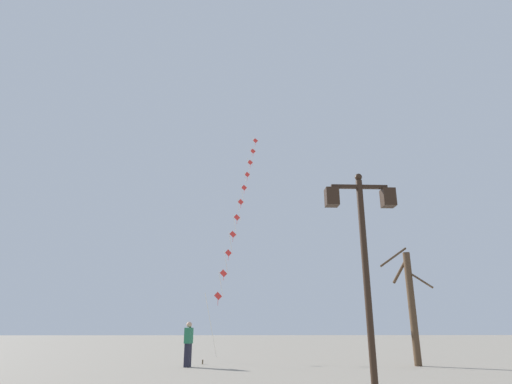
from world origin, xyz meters
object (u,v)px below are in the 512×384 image
at_px(twin_lantern_lamp_post, 363,237).
at_px(kite_train, 238,213).
at_px(kite_flyer, 188,343).
at_px(bare_tree, 411,304).

xyz_separation_m(twin_lantern_lamp_post, kite_train, (-2.72, 15.76, 4.76)).
bearing_deg(kite_flyer, bare_tree, -73.14).
bearing_deg(kite_flyer, kite_train, -0.05).
bearing_deg(bare_tree, kite_flyer, -179.27).
distance_m(kite_train, bare_tree, 11.28).
height_order(kite_train, kite_flyer, kite_train).
relative_size(twin_lantern_lamp_post, kite_train, 0.32).
bearing_deg(kite_train, kite_flyer, -106.19).
xyz_separation_m(kite_flyer, bare_tree, (9.27, 0.12, 1.55)).
bearing_deg(bare_tree, twin_lantern_lamp_post, -116.46).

